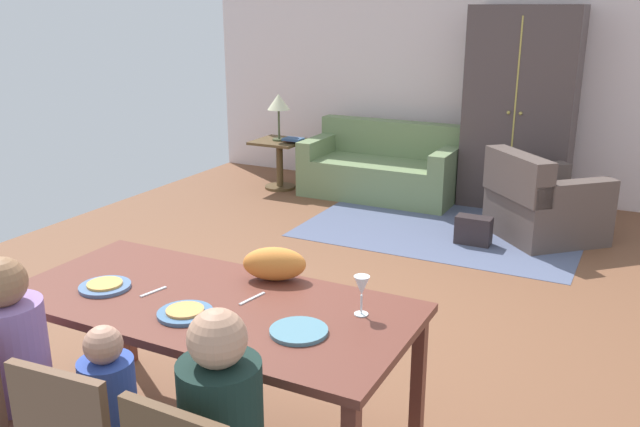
{
  "coord_description": "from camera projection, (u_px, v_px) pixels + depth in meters",
  "views": [
    {
      "loc": [
        1.8,
        -3.67,
        2.08
      ],
      "look_at": [
        0.02,
        -0.14,
        0.85
      ],
      "focal_mm": 37.42,
      "sensor_mm": 36.0,
      "label": 1
    }
  ],
  "objects": [
    {
      "name": "ground_plane",
      "position": [
        364.0,
        294.0,
        5.06
      ],
      "size": [
        6.87,
        6.46,
        0.02
      ],
      "primitive_type": "cube",
      "color": "brown"
    },
    {
      "name": "back_wall",
      "position": [
        482.0,
        75.0,
        7.44
      ],
      "size": [
        6.87,
        0.1,
        2.7
      ],
      "primitive_type": "cube",
      "color": "silver",
      "rests_on": "ground_plane"
    },
    {
      "name": "dining_table",
      "position": [
        210.0,
        313.0,
        3.16
      ],
      "size": [
        1.95,
        0.9,
        0.76
      ],
      "color": "brown",
      "rests_on": "ground_plane"
    },
    {
      "name": "plate_near_man",
      "position": [
        105.0,
        287.0,
        3.26
      ],
      "size": [
        0.25,
        0.25,
        0.02
      ],
      "primitive_type": "cylinder",
      "color": "#51719E",
      "rests_on": "dining_table"
    },
    {
      "name": "pizza_near_man",
      "position": [
        105.0,
        284.0,
        3.26
      ],
      "size": [
        0.17,
        0.17,
        0.01
      ],
      "primitive_type": "cylinder",
      "color": "gold",
      "rests_on": "plate_near_man"
    },
    {
      "name": "plate_near_child",
      "position": [
        185.0,
        313.0,
        2.98
      ],
      "size": [
        0.25,
        0.25,
        0.02
      ],
      "primitive_type": "cylinder",
      "color": "teal",
      "rests_on": "dining_table"
    },
    {
      "name": "pizza_near_child",
      "position": [
        185.0,
        310.0,
        2.97
      ],
      "size": [
        0.17,
        0.17,
        0.01
      ],
      "primitive_type": "cylinder",
      "color": "#E0954A",
      "rests_on": "plate_near_child"
    },
    {
      "name": "plate_near_woman",
      "position": [
        299.0,
        331.0,
        2.82
      ],
      "size": [
        0.25,
        0.25,
        0.02
      ],
      "primitive_type": "cylinder",
      "color": "teal",
      "rests_on": "dining_table"
    },
    {
      "name": "wine_glass",
      "position": [
        362.0,
        287.0,
        2.95
      ],
      "size": [
        0.07,
        0.07,
        0.19
      ],
      "color": "silver",
      "rests_on": "dining_table"
    },
    {
      "name": "fork",
      "position": [
        153.0,
        292.0,
        3.22
      ],
      "size": [
        0.05,
        0.15,
        0.01
      ],
      "primitive_type": "cube",
      "rotation": [
        0.0,
        0.0,
        -0.23
      ],
      "color": "silver",
      "rests_on": "dining_table"
    },
    {
      "name": "knife",
      "position": [
        252.0,
        298.0,
        3.14
      ],
      "size": [
        0.04,
        0.17,
        0.01
      ],
      "primitive_type": "cube",
      "rotation": [
        0.0,
        0.0,
        -0.18
      ],
      "color": "silver",
      "rests_on": "dining_table"
    },
    {
      "name": "person_man",
      "position": [
        24.0,
        383.0,
        2.9
      ],
      "size": [
        0.3,
        0.41,
        1.11
      ],
      "color": "#38364E",
      "rests_on": "ground_plane"
    },
    {
      "name": "cat",
      "position": [
        274.0,
        264.0,
        3.34
      ],
      "size": [
        0.36,
        0.27,
        0.17
      ],
      "primitive_type": "ellipsoid",
      "rotation": [
        0.0,
        0.0,
        0.38
      ],
      "color": "orange",
      "rests_on": "dining_table"
    },
    {
      "name": "area_rug",
      "position": [
        443.0,
        228.0,
        6.52
      ],
      "size": [
        2.6,
        1.8,
        0.01
      ],
      "primitive_type": "cube",
      "color": "slate",
      "rests_on": "ground_plane"
    },
    {
      "name": "couch",
      "position": [
        382.0,
        169.0,
        7.59
      ],
      "size": [
        1.72,
        0.86,
        0.82
      ],
      "color": "#71895A",
      "rests_on": "ground_plane"
    },
    {
      "name": "armchair",
      "position": [
        542.0,
        205.0,
        6.18
      ],
      "size": [
        1.21,
        1.21,
        0.82
      ],
      "color": "brown",
      "rests_on": "ground_plane"
    },
    {
      "name": "armoire",
      "position": [
        520.0,
        109.0,
        6.98
      ],
      "size": [
        1.1,
        0.59,
        2.1
      ],
      "color": "#493C3B",
      "rests_on": "ground_plane"
    },
    {
      "name": "side_table",
      "position": [
        280.0,
        157.0,
        7.86
      ],
      "size": [
        0.56,
        0.56,
        0.58
      ],
      "color": "brown",
      "rests_on": "ground_plane"
    },
    {
      "name": "table_lamp",
      "position": [
        279.0,
        104.0,
        7.68
      ],
      "size": [
        0.26,
        0.26,
        0.54
      ],
      "color": "#424E2F",
      "rests_on": "side_table"
    },
    {
      "name": "book_lower",
      "position": [
        292.0,
        140.0,
        7.77
      ],
      "size": [
        0.22,
        0.16,
        0.03
      ],
      "primitive_type": "cube",
      "color": "brown",
      "rests_on": "side_table"
    },
    {
      "name": "book_upper",
      "position": [
        293.0,
        139.0,
        7.65
      ],
      "size": [
        0.22,
        0.16,
        0.03
      ],
      "primitive_type": "cube",
      "color": "#335380",
      "rests_on": "book_lower"
    },
    {
      "name": "handbag",
      "position": [
        473.0,
        230.0,
        6.07
      ],
      "size": [
        0.32,
        0.16,
        0.26
      ],
      "primitive_type": "cube",
      "color": "#2C2425",
      "rests_on": "ground_plane"
    }
  ]
}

